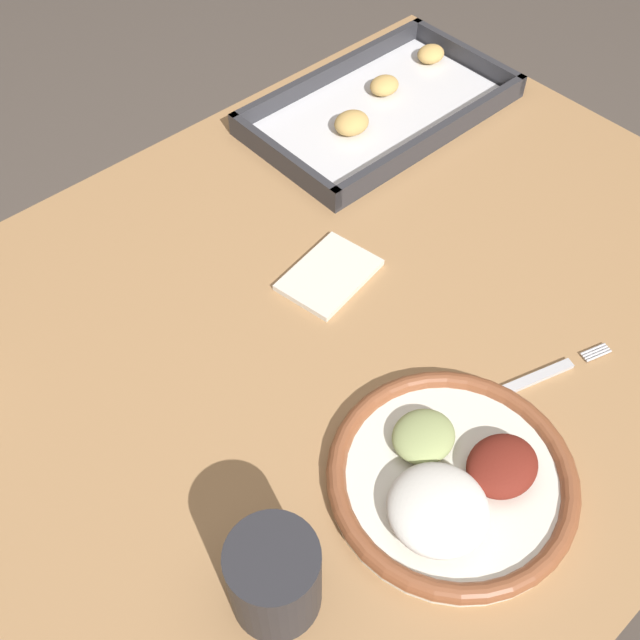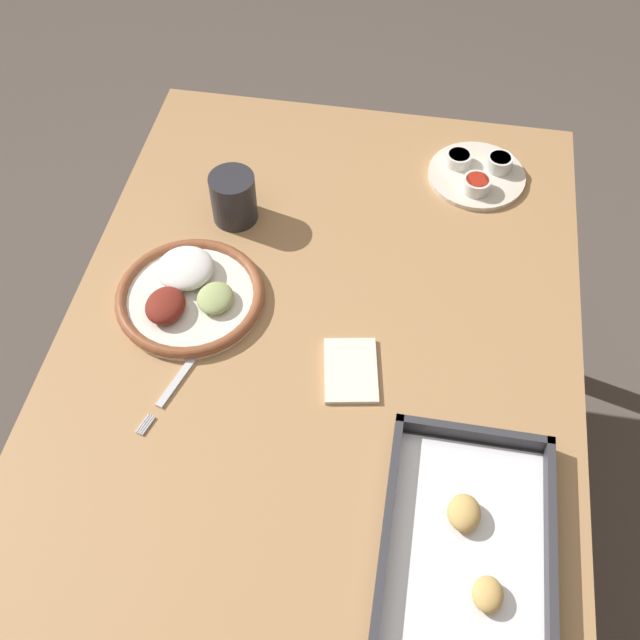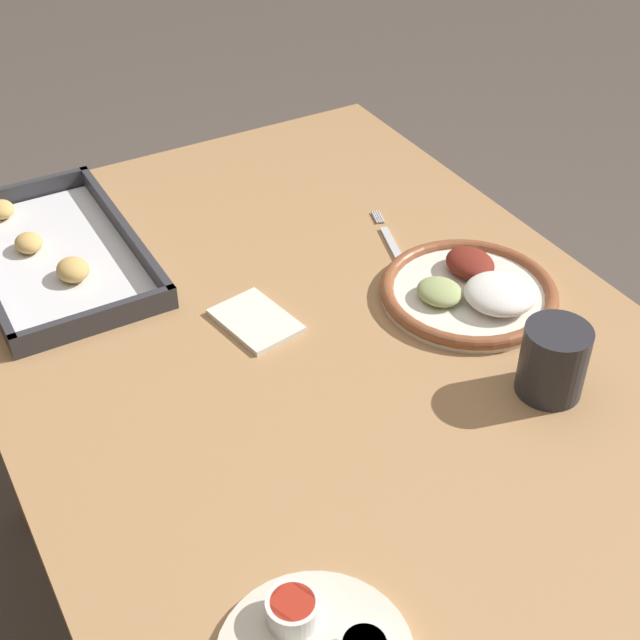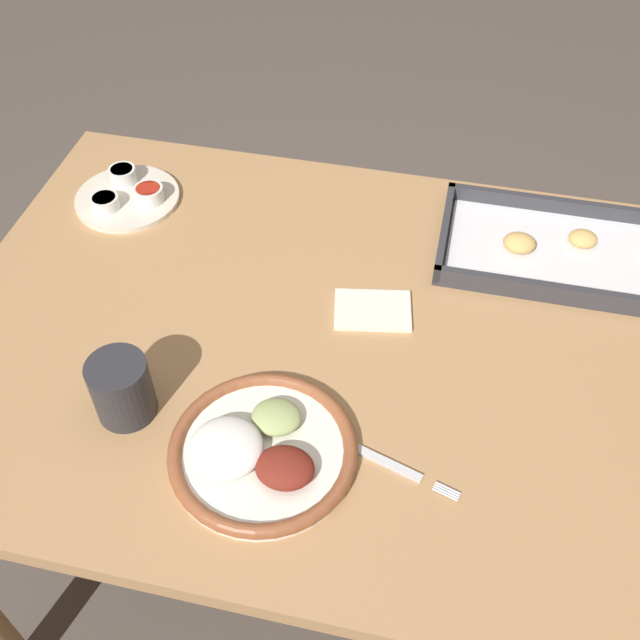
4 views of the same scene
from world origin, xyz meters
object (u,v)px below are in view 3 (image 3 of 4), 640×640
at_px(fork, 394,248).
at_px(napkin, 256,321).
at_px(drinking_cup, 553,361).
at_px(dinner_plate, 471,291).
at_px(baking_tray, 53,254).

height_order(fork, napkin, napkin).
distance_m(fork, drinking_cup, 0.37).
bearing_deg(napkin, dinner_plate, -109.02).
bearing_deg(baking_tray, fork, -116.34).
height_order(baking_tray, napkin, baking_tray).
height_order(baking_tray, drinking_cup, drinking_cup).
relative_size(dinner_plate, drinking_cup, 2.63).
relative_size(baking_tray, napkin, 3.02).
relative_size(dinner_plate, fork, 1.30).
relative_size(dinner_plate, baking_tray, 0.63).
xyz_separation_m(baking_tray, drinking_cup, (-0.59, -0.46, 0.04)).
bearing_deg(fork, baking_tray, 80.67).
distance_m(baking_tray, napkin, 0.35).
height_order(fork, baking_tray, baking_tray).
xyz_separation_m(dinner_plate, drinking_cup, (-0.20, 0.03, 0.03)).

